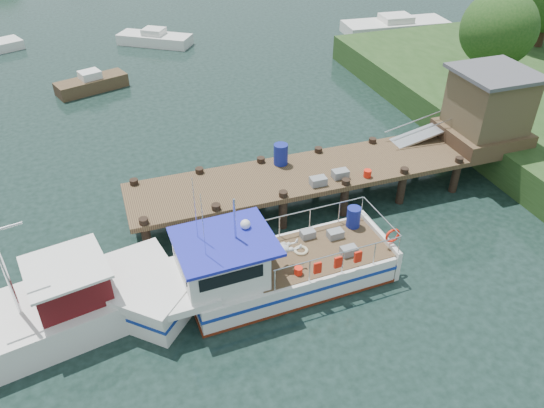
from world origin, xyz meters
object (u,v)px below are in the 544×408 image
object	(u,v)px
dock	(433,131)
moored_rowboat	(92,83)
moored_b	(155,39)
lobster_boat	(256,272)
work_boat	(41,315)
moored_c	(395,26)

from	to	relation	value
dock	moored_rowboat	world-z (taller)	dock
moored_rowboat	moored_b	world-z (taller)	moored_rowboat
lobster_boat	work_boat	size ratio (longest dim) A/B	1.07
work_boat	lobster_boat	bearing A→B (deg)	-14.45
moored_b	moored_c	distance (m)	17.78
lobster_boat	moored_b	xyz separation A→B (m)	(0.79, 25.95, -0.39)
dock	lobster_boat	size ratio (longest dim) A/B	1.77
moored_b	moored_c	bearing A→B (deg)	-10.46
moored_c	dock	bearing A→B (deg)	-101.23
dock	moored_b	xyz separation A→B (m)	(-8.19, 21.72, -1.82)
work_boat	moored_c	distance (m)	33.57
moored_b	moored_c	xyz separation A→B (m)	(17.54, -2.93, 0.04)
moored_rowboat	moored_c	world-z (taller)	moored_c
moored_b	moored_c	world-z (taller)	moored_c
work_boat	moored_c	bearing A→B (deg)	31.17
dock	moored_c	xyz separation A→B (m)	(9.35, 18.80, -1.78)
lobster_boat	moored_rowboat	world-z (taller)	lobster_boat
work_boat	moored_b	distance (m)	26.60
moored_b	moored_c	size ratio (longest dim) A/B	0.65
moored_rowboat	moored_b	bearing A→B (deg)	67.14
moored_rowboat	work_boat	bearing A→B (deg)	-86.83
work_boat	moored_rowboat	bearing A→B (deg)	71.03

